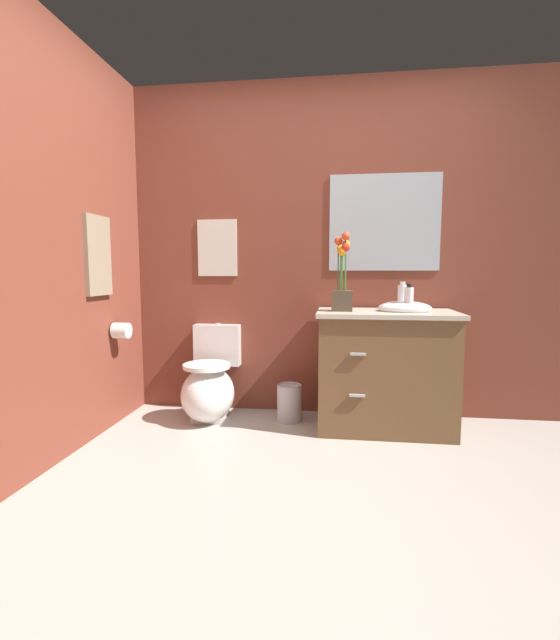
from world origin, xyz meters
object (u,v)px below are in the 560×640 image
Objects in this scene: flower_vase at (342,283)px; wall_mirror at (384,223)px; toilet at (210,387)px; lotion_bottle at (402,297)px; vanity_cabinet at (385,369)px; wall_poster at (217,248)px; trash_bin at (289,402)px; soap_bottle at (409,299)px; hanging_towel at (98,256)px; toilet_paper_roll at (121,331)px.

wall_mirror reaches higher than flower_vase.
lotion_bottle is (1.39, 0.11, 0.67)m from toilet.
wall_poster reaches higher than vanity_cabinet.
wall_mirror reaches higher than vanity_cabinet.
wall_mirror is at bearing 19.14° from trash_bin.
soap_bottle is 0.44× the size of wall_poster.
soap_bottle is 0.69× the size of trash_bin.
wall_mirror is at bearing 46.39° from flower_vase.
lotion_bottle is 0.38× the size of hanging_towel.
wall_mirror is (-0.14, 0.35, 0.54)m from soap_bottle.
toilet_paper_roll is (0.06, 0.16, -0.52)m from hanging_towel.
toilet is at bearing 18.90° from toilet_paper_roll.
vanity_cabinet is at bearing -5.11° from trash_bin.
flower_vase is at bearing 5.43° from toilet_paper_roll.
lotion_bottle reaches higher than trash_bin.
flower_vase reaches higher than trash_bin.
soap_bottle is at bearing -14.03° from wall_poster.
hanging_towel reaches higher than lotion_bottle.
lotion_bottle is 2.09m from hanging_towel.
wall_poster is 0.89m from hanging_towel.
trash_bin is at bearing 167.12° from flower_vase.
trash_bin is at bearing 171.82° from soap_bottle.
lotion_bottle is 0.73× the size of trash_bin.
flower_vase is 1.23× the size of wall_poster.
toilet_paper_roll is (-0.57, -0.46, -0.59)m from wall_poster.
wall_poster is 0.54× the size of wall_mirror.
vanity_cabinet is at bearing 10.01° from hanging_towel.
lotion_bottle is 1.44m from wall_poster.
toilet is 3.49× the size of lotion_bottle.
vanity_cabinet is at bearing 4.52° from flower_vase.
hanging_towel is at bearing -172.19° from soap_bottle.
wall_mirror reaches higher than toilet.
toilet is 0.69× the size of vanity_cabinet.
flower_vase is 0.95m from trash_bin.
vanity_cabinet is 2.07m from hanging_towel.
trash_bin is (-0.37, 0.08, -0.88)m from flower_vase.
soap_bottle reaches higher than vanity_cabinet.
vanity_cabinet is at bearing -89.45° from wall_mirror.
soap_bottle is at bearing -22.74° from vanity_cabinet.
vanity_cabinet is 1.07m from wall_mirror.
toilet_paper_roll is at bearing 71.51° from hanging_towel.
lotion_bottle is 2.00m from toilet_paper_roll.
lotion_bottle is (0.42, 0.16, -0.10)m from flower_vase.
toilet_paper_roll is at bearing -174.57° from flower_vase.
lotion_bottle is at bearing -51.79° from wall_mirror.
toilet_paper_roll reaches higher than trash_bin.
flower_vase is 1.63m from hanging_towel.
vanity_cabinet is 1.55m from wall_poster.
lotion_bottle reaches higher than toilet.
toilet is 1.06m from wall_poster.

